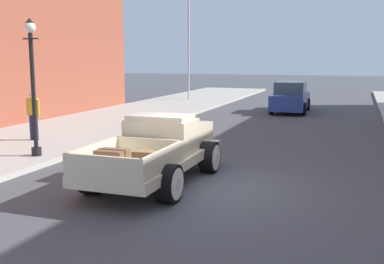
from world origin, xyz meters
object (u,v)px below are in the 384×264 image
object	(u,v)px
pedestrian_sidewalk_left	(33,113)
flagpole	(192,14)
car_background_blue	(290,98)
street_lamp_near	(33,77)
hotrod_truck_cream	(160,149)

from	to	relation	value
pedestrian_sidewalk_left	flagpole	bearing A→B (deg)	90.89
car_background_blue	street_lamp_near	size ratio (longest dim) A/B	1.13
hotrod_truck_cream	flagpole	distance (m)	21.06
pedestrian_sidewalk_left	flagpole	xyz separation A→B (m)	(-0.26, 16.67, 4.68)
pedestrian_sidewalk_left	flagpole	size ratio (longest dim) A/B	0.18
pedestrian_sidewalk_left	street_lamp_near	distance (m)	3.02
hotrod_truck_cream	car_background_blue	size ratio (longest dim) A/B	1.14
hotrod_truck_cream	street_lamp_near	xyz separation A→B (m)	(-4.17, 0.73, 1.63)
hotrod_truck_cream	pedestrian_sidewalk_left	bearing A→B (deg)	154.29
car_background_blue	flagpole	world-z (taller)	flagpole
car_background_blue	hotrod_truck_cream	bearing A→B (deg)	-93.63
street_lamp_near	flagpole	world-z (taller)	flagpole
car_background_blue	pedestrian_sidewalk_left	xyz separation A→B (m)	(-6.87, -12.57, 0.32)
pedestrian_sidewalk_left	hotrod_truck_cream	bearing A→B (deg)	-25.71
car_background_blue	street_lamp_near	world-z (taller)	street_lamp_near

